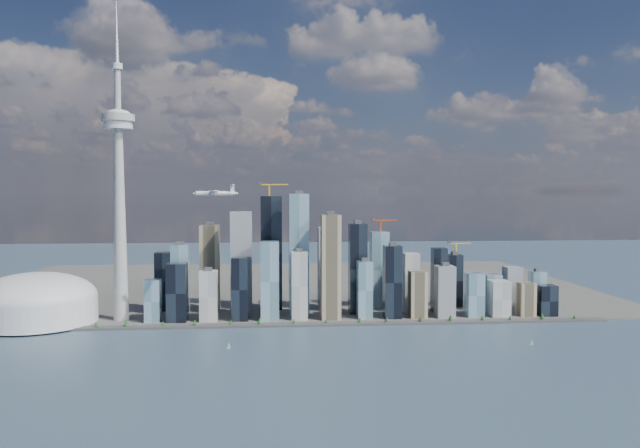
{
  "coord_description": "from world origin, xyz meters",
  "views": [
    {
      "loc": [
        -39.84,
        -797.58,
        228.37
      ],
      "look_at": [
        45.95,
        260.0,
        172.77
      ],
      "focal_mm": 35.0,
      "sensor_mm": 36.0,
      "label": 1
    }
  ],
  "objects": [
    {
      "name": "land",
      "position": [
        0.0,
        700.0,
        1.5
      ],
      "size": [
        1400.0,
        900.0,
        3.0
      ],
      "primitive_type": "cube",
      "color": "#4C4C47",
      "rests_on": "ground"
    },
    {
      "name": "sailboat_west",
      "position": [
        -100.03,
        104.69,
        3.22
      ],
      "size": [
        7.25,
        3.24,
        10.03
      ],
      "rotation": [
        0.0,
        0.0,
        -0.22
      ],
      "color": "white",
      "rests_on": "ground"
    },
    {
      "name": "needle_tower",
      "position": [
        -300.0,
        310.0,
        235.84
      ],
      "size": [
        56.0,
        56.0,
        550.5
      ],
      "color": "#A3A39E",
      "rests_on": "land"
    },
    {
      "name": "shoreline_trees",
      "position": [
        0.0,
        250.0,
        8.78
      ],
      "size": [
        960.53,
        7.2,
        8.8
      ],
      "color": "#3F2D1E",
      "rests_on": "seawall"
    },
    {
      "name": "skyscraper_cluster",
      "position": [
        59.62,
        336.82,
        74.9
      ],
      "size": [
        736.0,
        142.0,
        242.46
      ],
      "color": "black",
      "rests_on": "land"
    },
    {
      "name": "airplane",
      "position": [
        -126.72,
        214.82,
        226.41
      ],
      "size": [
        73.27,
        65.24,
        18.0
      ],
      "rotation": [
        0.0,
        0.0,
        0.23
      ],
      "color": "silver",
      "rests_on": "ground"
    },
    {
      "name": "ground",
      "position": [
        0.0,
        0.0,
        0.0
      ],
      "size": [
        4000.0,
        4000.0,
        0.0
      ],
      "primitive_type": "plane",
      "color": "#324A58",
      "rests_on": "ground"
    },
    {
      "name": "sailboat_east",
      "position": [
        348.79,
        90.91,
        2.84
      ],
      "size": [
        6.2,
        3.81,
        8.86
      ],
      "rotation": [
        0.0,
        0.0,
        -0.42
      ],
      "color": "white",
      "rests_on": "ground"
    },
    {
      "name": "seawall",
      "position": [
        0.0,
        250.0,
        2.0
      ],
      "size": [
        1100.0,
        22.0,
        4.0
      ],
      "primitive_type": "cube",
      "color": "#383838",
      "rests_on": "ground"
    },
    {
      "name": "dome_stadium",
      "position": [
        -440.0,
        300.0,
        39.44
      ],
      "size": [
        200.0,
        200.0,
        86.0
      ],
      "color": "silver",
      "rests_on": "land"
    }
  ]
}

